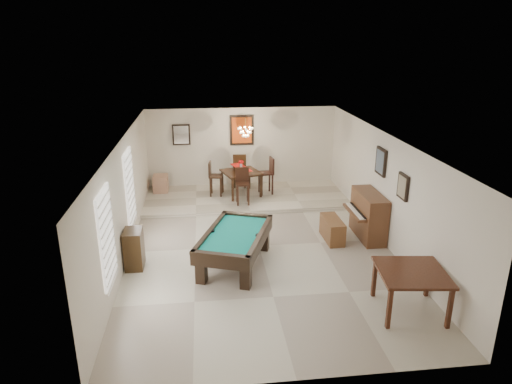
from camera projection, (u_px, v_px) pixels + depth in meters
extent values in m
cube|color=beige|center=(259.00, 246.00, 10.84)|extent=(6.00, 9.00, 0.02)
cube|color=silver|center=(242.00, 148.00, 14.64)|extent=(6.00, 0.04, 2.60)
cube|color=silver|center=(300.00, 303.00, 6.19)|extent=(6.00, 0.04, 2.60)
cube|color=silver|center=(125.00, 200.00, 10.09)|extent=(0.04, 9.00, 2.60)
cube|color=silver|center=(385.00, 189.00, 10.75)|extent=(0.04, 9.00, 2.60)
cube|color=white|center=(259.00, 138.00, 9.99)|extent=(6.00, 9.00, 0.04)
cube|color=beige|center=(246.00, 198.00, 13.87)|extent=(6.00, 2.50, 0.12)
cube|color=white|center=(107.00, 237.00, 7.99)|extent=(0.06, 1.00, 1.70)
cube|color=white|center=(130.00, 187.00, 10.62)|extent=(0.06, 1.00, 1.70)
cube|color=brown|center=(332.00, 229.00, 11.09)|extent=(0.40, 0.98, 0.54)
cube|color=black|center=(134.00, 249.00, 9.73)|extent=(0.38, 0.57, 0.85)
cube|color=tan|center=(161.00, 183.00, 14.20)|extent=(0.45, 0.56, 0.50)
cube|color=#D84C14|center=(242.00, 130.00, 14.41)|extent=(0.75, 0.06, 0.95)
cube|color=white|center=(181.00, 135.00, 14.23)|extent=(0.55, 0.06, 0.65)
cube|color=slate|center=(381.00, 162.00, 10.83)|extent=(0.06, 0.55, 0.65)
cube|color=gray|center=(403.00, 187.00, 9.67)|extent=(0.06, 0.45, 0.55)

